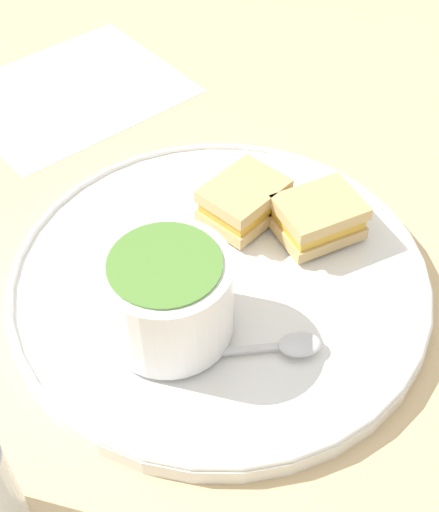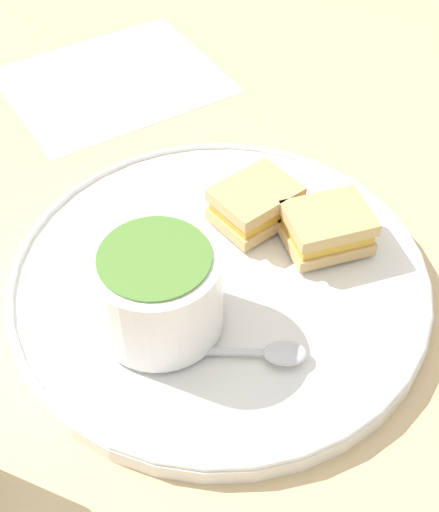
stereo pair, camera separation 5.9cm
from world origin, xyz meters
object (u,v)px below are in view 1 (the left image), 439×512
at_px(sandwich_half_far, 244,201).
at_px(sandwich_half_near, 319,217).
at_px(spoon, 294,343).
at_px(soup_bowl, 167,296).

bearing_deg(sandwich_half_far, sandwich_half_near, 32.96).
distance_m(spoon, sandwich_half_near, 0.13).
relative_size(spoon, sandwich_half_far, 1.19).
height_order(soup_bowl, spoon, soup_bowl).
bearing_deg(sandwich_half_near, sandwich_half_far, -147.04).
bearing_deg(sandwich_half_near, spoon, -51.86).
bearing_deg(sandwich_half_far, soup_bowl, -64.36).
relative_size(soup_bowl, sandwich_half_far, 1.28).
distance_m(soup_bowl, sandwich_half_near, 0.17).
relative_size(spoon, sandwich_half_near, 1.15).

